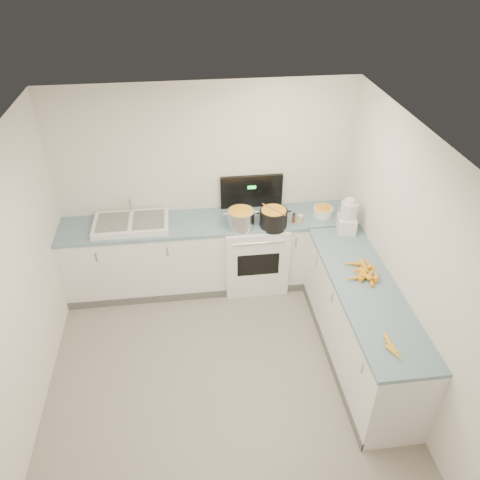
{
  "coord_description": "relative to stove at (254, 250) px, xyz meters",
  "views": [
    {
      "loc": [
        -0.21,
        -2.99,
        3.9
      ],
      "look_at": [
        0.3,
        1.1,
        1.05
      ],
      "focal_mm": 35.0,
      "sensor_mm": 36.0,
      "label": 1
    }
  ],
  "objects": [
    {
      "name": "carrot_pile",
      "position": [
        0.94,
        -1.19,
        0.5
      ],
      "size": [
        0.38,
        0.47,
        0.07
      ],
      "color": "#FAA71E",
      "rests_on": "counter_right"
    },
    {
      "name": "extract_bottle",
      "position": [
        0.44,
        -0.14,
        0.52
      ],
      "size": [
        0.04,
        0.04,
        0.1
      ],
      "primitive_type": "cylinder",
      "color": "#593319",
      "rests_on": "counter_back"
    },
    {
      "name": "sink",
      "position": [
        -1.45,
        0.02,
        0.5
      ],
      "size": [
        0.86,
        0.52,
        0.31
      ],
      "color": "white",
      "rests_on": "counter_back"
    },
    {
      "name": "mixing_bowl",
      "position": [
        0.82,
        -0.03,
        0.52
      ],
      "size": [
        0.3,
        0.3,
        0.11
      ],
      "primitive_type": "cylinder",
      "rotation": [
        0.0,
        0.0,
        -0.34
      ],
      "color": "white",
      "rests_on": "counter_back"
    },
    {
      "name": "wall_left",
      "position": [
        -2.3,
        -1.69,
        0.78
      ],
      "size": [
        0.0,
        4.0,
        2.5
      ],
      "primitive_type": null,
      "rotation": [
        1.57,
        0.0,
        1.57
      ],
      "color": "silver",
      "rests_on": "ground"
    },
    {
      "name": "wooden_spoon",
      "position": [
        0.19,
        -0.18,
        0.68
      ],
      "size": [
        0.23,
        0.3,
        0.02
      ],
      "primitive_type": "cylinder",
      "rotation": [
        1.57,
        0.0,
        0.64
      ],
      "color": "#AD7A47",
      "rests_on": "black_pot"
    },
    {
      "name": "counter_back",
      "position": [
        -0.55,
        0.01,
        -0.0
      ],
      "size": [
        3.5,
        0.62,
        0.94
      ],
      "color": "white",
      "rests_on": "ground"
    },
    {
      "name": "black_pot",
      "position": [
        0.19,
        -0.18,
        0.56
      ],
      "size": [
        0.36,
        0.36,
        0.23
      ],
      "primitive_type": "cylinder",
      "rotation": [
        0.0,
        0.0,
        0.13
      ],
      "color": "black",
      "rests_on": "stove"
    },
    {
      "name": "steel_pot",
      "position": [
        -0.18,
        -0.15,
        0.56
      ],
      "size": [
        0.4,
        0.4,
        0.23
      ],
      "primitive_type": "cylinder",
      "rotation": [
        0.0,
        0.0,
        -0.33
      ],
      "color": "silver",
      "rests_on": "stove"
    },
    {
      "name": "spice_jar",
      "position": [
        0.52,
        -0.16,
        0.51
      ],
      "size": [
        0.05,
        0.05,
        0.09
      ],
      "primitive_type": "cylinder",
      "color": "#E5B266",
      "rests_on": "counter_back"
    },
    {
      "name": "wall_back",
      "position": [
        -0.55,
        0.31,
        0.78
      ],
      "size": [
        3.5,
        0.0,
        2.5
      ],
      "primitive_type": null,
      "rotation": [
        1.57,
        0.0,
        0.0
      ],
      "color": "silver",
      "rests_on": "ground"
    },
    {
      "name": "food_processor",
      "position": [
        1.0,
        -0.39,
        0.64
      ],
      "size": [
        0.24,
        0.28,
        0.41
      ],
      "color": "white",
      "rests_on": "counter_right"
    },
    {
      "name": "stove",
      "position": [
        0.0,
        0.0,
        0.0
      ],
      "size": [
        0.76,
        0.65,
        1.36
      ],
      "color": "white",
      "rests_on": "ground"
    },
    {
      "name": "peeled_carrots",
      "position": [
        0.83,
        -2.17,
        0.49
      ],
      "size": [
        0.11,
        0.3,
        0.04
      ],
      "color": "#FFAE26",
      "rests_on": "counter_right"
    },
    {
      "name": "peelings",
      "position": [
        -1.66,
        0.01,
        0.54
      ],
      "size": [
        0.21,
        0.28,
        0.01
      ],
      "color": "tan",
      "rests_on": "sink"
    },
    {
      "name": "floor",
      "position": [
        -0.55,
        -1.69,
        -0.47
      ],
      "size": [
        3.5,
        4.0,
        0.0
      ],
      "primitive_type": null,
      "color": "gray",
      "rests_on": "ground"
    },
    {
      "name": "counter_right",
      "position": [
        0.9,
        -1.39,
        -0.0
      ],
      "size": [
        0.62,
        2.2,
        0.94
      ],
      "color": "white",
      "rests_on": "ground"
    },
    {
      "name": "ceiling",
      "position": [
        -0.55,
        -1.69,
        2.03
      ],
      "size": [
        3.5,
        4.0,
        0.0
      ],
      "primitive_type": null,
      "rotation": [
        3.14,
        0.0,
        0.0
      ],
      "color": "silver",
      "rests_on": "ground"
    },
    {
      "name": "wall_right",
      "position": [
        1.2,
        -1.69,
        0.78
      ],
      "size": [
        0.0,
        4.0,
        2.5
      ],
      "primitive_type": null,
      "rotation": [
        1.57,
        0.0,
        -1.57
      ],
      "color": "silver",
      "rests_on": "ground"
    }
  ]
}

